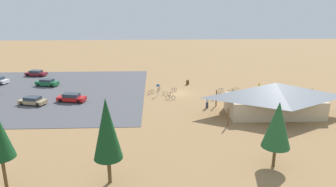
{
  "coord_description": "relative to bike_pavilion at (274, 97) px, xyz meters",
  "views": [
    {
      "loc": [
        4.49,
        53.92,
        16.2
      ],
      "look_at": [
        2.36,
        3.98,
        1.2
      ],
      "focal_mm": 33.32,
      "sensor_mm": 36.0,
      "label": 1
    }
  ],
  "objects": [
    {
      "name": "ground",
      "position": [
        12.83,
        -11.36,
        -2.71
      ],
      "size": [
        160.0,
        160.0,
        0.0
      ],
      "primitive_type": "plane",
      "color": "#937047",
      "rests_on": "ground"
    },
    {
      "name": "parking_lot_asphalt",
      "position": [
        39.56,
        -12.94,
        -2.68
      ],
      "size": [
        40.54,
        34.04,
        0.05
      ],
      "primitive_type": "cube",
      "color": "#4C4C51",
      "rests_on": "ground"
    },
    {
      "name": "bike_pavilion",
      "position": [
        0.0,
        0.0,
        0.0
      ],
      "size": [
        15.68,
        8.64,
        4.83
      ],
      "color": "#C6B28E",
      "rests_on": "ground"
    },
    {
      "name": "trash_bin",
      "position": [
        10.84,
        -17.5,
        -2.26
      ],
      "size": [
        0.6,
        0.6,
        0.9
      ],
      "primitive_type": "cylinder",
      "color": "brown",
      "rests_on": "ground"
    },
    {
      "name": "lot_sign",
      "position": [
        16.84,
        -10.0,
        -1.3
      ],
      "size": [
        0.56,
        0.08,
        2.2
      ],
      "color": "#99999E",
      "rests_on": "ground"
    },
    {
      "name": "pine_midwest",
      "position": [
        5.4,
        14.74,
        1.8
      ],
      "size": [
        2.84,
        2.84,
        6.88
      ],
      "color": "brown",
      "rests_on": "ground"
    },
    {
      "name": "pine_far_east",
      "position": [
        21.61,
        17.07,
        2.64
      ],
      "size": [
        2.62,
        2.62,
        8.22
      ],
      "color": "brown",
      "rests_on": "ground"
    },
    {
      "name": "bicycle_orange_front_row",
      "position": [
        16.67,
        -12.95,
        -2.36
      ],
      "size": [
        0.68,
        1.64,
        0.79
      ],
      "color": "black",
      "rests_on": "ground"
    },
    {
      "name": "bicycle_black_yard_left",
      "position": [
        4.88,
        -8.18,
        -2.32
      ],
      "size": [
        1.69,
        0.48,
        0.87
      ],
      "color": "black",
      "rests_on": "ground"
    },
    {
      "name": "bicycle_silver_yard_front",
      "position": [
        15.44,
        -9.98,
        -2.35
      ],
      "size": [
        1.54,
        0.91,
        0.8
      ],
      "color": "black",
      "rests_on": "ground"
    },
    {
      "name": "bicycle_white_trailside",
      "position": [
        5.35,
        -11.59,
        -2.33
      ],
      "size": [
        1.2,
        1.26,
        0.82
      ],
      "color": "black",
      "rests_on": "ground"
    },
    {
      "name": "bicycle_purple_yard_right",
      "position": [
        13.96,
        -12.21,
        -2.34
      ],
      "size": [
        1.25,
        1.18,
        0.82
      ],
      "color": "black",
      "rests_on": "ground"
    },
    {
      "name": "bicycle_blue_near_sign",
      "position": [
        3.85,
        -10.49,
        -2.33
      ],
      "size": [
        1.76,
        0.51,
        0.82
      ],
      "color": "black",
      "rests_on": "ground"
    },
    {
      "name": "bicycle_green_by_bin",
      "position": [
        2.69,
        -11.91,
        -2.34
      ],
      "size": [
        1.64,
        0.5,
        0.8
      ],
      "color": "black",
      "rests_on": "ground"
    },
    {
      "name": "bicycle_yellow_edge_south",
      "position": [
        18.15,
        -11.13,
        -2.35
      ],
      "size": [
        1.09,
        1.3,
        0.79
      ],
      "color": "black",
      "rests_on": "ground"
    },
    {
      "name": "bicycle_teal_back_row",
      "position": [
        14.78,
        -7.67,
        -2.31
      ],
      "size": [
        1.73,
        0.48,
        0.85
      ],
      "color": "black",
      "rests_on": "ground"
    },
    {
      "name": "bicycle_red_yard_center",
      "position": [
        1.23,
        -9.09,
        -2.34
      ],
      "size": [
        1.6,
        0.67,
        0.79
      ],
      "color": "black",
      "rests_on": "ground"
    },
    {
      "name": "bicycle_orange_lone_west",
      "position": [
        7.24,
        -6.89,
        -2.32
      ],
      "size": [
        1.71,
        0.68,
        0.9
      ],
      "color": "black",
      "rests_on": "ground"
    },
    {
      "name": "car_red_far_end",
      "position": [
        31.21,
        -7.24,
        -1.96
      ],
      "size": [
        4.87,
        2.67,
        1.4
      ],
      "color": "red",
      "rests_on": "parking_lot_asphalt"
    },
    {
      "name": "car_tan_inner_stall",
      "position": [
        37.1,
        -6.01,
        -2.01
      ],
      "size": [
        4.62,
        2.95,
        1.29
      ],
      "color": "tan",
      "rests_on": "parking_lot_asphalt"
    },
    {
      "name": "car_green_mid_lot",
      "position": [
        38.51,
        -17.44,
        -1.97
      ],
      "size": [
        4.62,
        2.82,
        1.38
      ],
      "color": "#1E6B3D",
      "rests_on": "parking_lot_asphalt"
    },
    {
      "name": "car_maroon_back_corner",
      "position": [
        43.73,
        -26.08,
        -2.02
      ],
      "size": [
        4.74,
        2.71,
        1.26
      ],
      "color": "maroon",
      "rests_on": "parking_lot_asphalt"
    },
    {
      "name": "visitor_by_pavilion",
      "position": [
        -1.85,
        -12.15,
        -1.86
      ],
      "size": [
        0.36,
        0.39,
        1.63
      ],
      "color": "#2D3347",
      "rests_on": "ground"
    },
    {
      "name": "visitor_at_bikes",
      "position": [
        9.25,
        -3.29,
        -1.77
      ],
      "size": [
        0.39,
        0.4,
        1.79
      ],
      "color": "#2D3347",
      "rests_on": "ground"
    }
  ]
}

